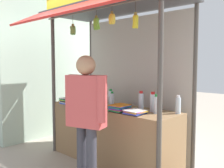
{
  "coord_description": "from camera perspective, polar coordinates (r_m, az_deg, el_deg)",
  "views": [
    {
      "loc": [
        2.64,
        -2.76,
        1.52
      ],
      "look_at": [
        0.0,
        0.0,
        1.21
      ],
      "focal_mm": 40.62,
      "sensor_mm": 36.0,
      "label": 1
    }
  ],
  "objects": [
    {
      "name": "ground_plane",
      "position": [
        4.11,
        0.0,
        -17.04
      ],
      "size": [
        20.0,
        20.0,
        0.0
      ],
      "primitive_type": "plane",
      "color": "#9E9384"
    },
    {
      "name": "stall_counter",
      "position": [
        3.97,
        0.0,
        -11.28
      ],
      "size": [
        2.13,
        0.66,
        0.86
      ],
      "primitive_type": "cube",
      "color": "olive",
      "rests_on": "ground"
    },
    {
      "name": "stall_structure",
      "position": [
        3.93,
        1.59,
        6.56
      ],
      "size": [
        2.33,
        1.6,
        2.71
      ],
      "color": "#4C4742",
      "rests_on": "ground"
    },
    {
      "name": "water_bottle_back_right",
      "position": [
        3.61,
        6.55,
        -3.88
      ],
      "size": [
        0.08,
        0.08,
        0.27
      ],
      "color": "silver",
      "rests_on": "stall_counter"
    },
    {
      "name": "water_bottle_right",
      "position": [
        4.08,
        -0.3,
        -3.01
      ],
      "size": [
        0.07,
        0.07,
        0.25
      ],
      "color": "silver",
      "rests_on": "stall_counter"
    },
    {
      "name": "water_bottle_mid_left",
      "position": [
        3.88,
        0.02,
        -3.53
      ],
      "size": [
        0.06,
        0.06,
        0.23
      ],
      "color": "silver",
      "rests_on": "stall_counter"
    },
    {
      "name": "water_bottle_front_right",
      "position": [
        3.51,
        9.16,
        -4.14
      ],
      "size": [
        0.08,
        0.08,
        0.28
      ],
      "color": "silver",
      "rests_on": "stall_counter"
    },
    {
      "name": "water_bottle_left",
      "position": [
        3.39,
        9.96,
        -4.58
      ],
      "size": [
        0.07,
        0.07,
        0.26
      ],
      "color": "silver",
      "rests_on": "stall_counter"
    },
    {
      "name": "water_bottle_center",
      "position": [
        3.45,
        14.65,
        -4.61
      ],
      "size": [
        0.07,
        0.07,
        0.25
      ],
      "color": "silver",
      "rests_on": "stall_counter"
    },
    {
      "name": "magazine_stack_front_left",
      "position": [
        4.24,
        -9.35,
        -3.67
      ],
      "size": [
        0.28,
        0.31,
        0.1
      ],
      "color": "blue",
      "rests_on": "stall_counter"
    },
    {
      "name": "magazine_stack_back_left",
      "position": [
        3.94,
        -4.35,
        -4.78
      ],
      "size": [
        0.27,
        0.3,
        0.03
      ],
      "color": "green",
      "rests_on": "stall_counter"
    },
    {
      "name": "magazine_stack_far_right",
      "position": [
        3.51,
        1.87,
        -5.4
      ],
      "size": [
        0.24,
        0.28,
        0.1
      ],
      "color": "black",
      "rests_on": "stall_counter"
    },
    {
      "name": "magazine_stack_rear_center",
      "position": [
        3.33,
        5.23,
        -6.33
      ],
      "size": [
        0.25,
        0.27,
        0.06
      ],
      "color": "black",
      "rests_on": "stall_counter"
    },
    {
      "name": "banana_bunch_inner_left",
      "position": [
        3.84,
        -8.78,
        11.89
      ],
      "size": [
        0.1,
        0.1,
        0.29
      ],
      "color": "#332D23"
    },
    {
      "name": "banana_bunch_leftmost",
      "position": [
        3.01,
        5.31,
        13.86
      ],
      "size": [
        0.09,
        0.09,
        0.31
      ],
      "color": "#332D23"
    },
    {
      "name": "banana_bunch_inner_right",
      "position": [
        3.46,
        -3.52,
        13.41
      ],
      "size": [
        0.1,
        0.1,
        0.27
      ],
      "color": "#332D23"
    },
    {
      "name": "banana_bunch_rightmost",
      "position": [
        3.27,
        -0.02,
        14.45
      ],
      "size": [
        0.11,
        0.11,
        0.22
      ],
      "color": "#332D23"
    },
    {
      "name": "vendor_person",
      "position": [
        3.03,
        -5.83,
        -5.8
      ],
      "size": [
        0.61,
        0.32,
        1.61
      ],
      "rotation": [
        0.0,
        0.0,
        3.44
      ],
      "color": "#383842",
      "rests_on": "ground"
    },
    {
      "name": "neighbour_wall",
      "position": [
        5.52,
        -12.7,
        4.4
      ],
      "size": [
        0.2,
        2.4,
        3.0
      ],
      "primitive_type": "cube",
      "color": "#B3CBB6",
      "rests_on": "ground"
    }
  ]
}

